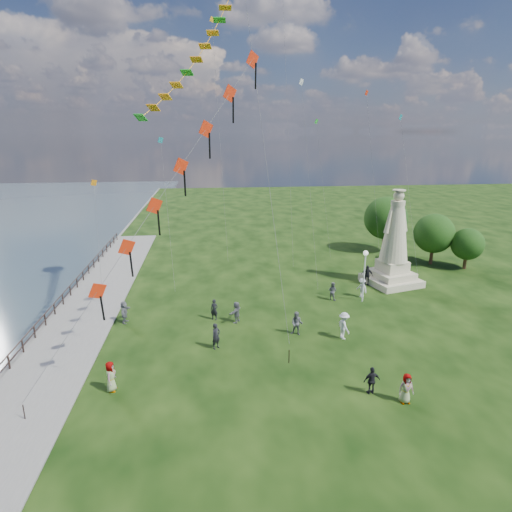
{
  "coord_description": "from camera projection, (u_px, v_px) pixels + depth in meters",
  "views": [
    {
      "loc": [
        -4.1,
        -20.19,
        13.76
      ],
      "look_at": [
        -1.0,
        8.0,
        5.5
      ],
      "focal_mm": 30.0,
      "sensor_mm": 36.0,
      "label": 1
    }
  ],
  "objects": [
    {
      "name": "statue",
      "position": [
        394.0,
        249.0,
        39.37
      ],
      "size": [
        5.33,
        5.33,
        8.83
      ],
      "rotation": [
        0.0,
        0.0,
        0.27
      ],
      "color": "tan",
      "rests_on": "ground"
    },
    {
      "name": "person_2",
      "position": [
        344.0,
        326.0,
        29.32
      ],
      "size": [
        0.89,
        1.35,
        1.93
      ],
      "primitive_type": "imported",
      "rotation": [
        0.0,
        0.0,
        1.78
      ],
      "color": "silver",
      "rests_on": "ground"
    },
    {
      "name": "person_9",
      "position": [
        367.0,
        275.0,
        39.77
      ],
      "size": [
        1.24,
        1.04,
        1.88
      ],
      "primitive_type": "imported",
      "rotation": [
        0.0,
        0.0,
        -0.53
      ],
      "color": "black",
      "rests_on": "ground"
    },
    {
      "name": "person_4",
      "position": [
        406.0,
        388.0,
        22.38
      ],
      "size": [
        0.82,
        0.5,
        1.67
      ],
      "primitive_type": "imported",
      "rotation": [
        0.0,
        0.0,
        0.0
      ],
      "color": "#595960",
      "rests_on": "ground"
    },
    {
      "name": "person_0",
      "position": [
        216.0,
        336.0,
        28.0
      ],
      "size": [
        0.76,
        0.74,
        1.77
      ],
      "primitive_type": "imported",
      "rotation": [
        0.0,
        0.0,
        0.7
      ],
      "color": "black",
      "rests_on": "ground"
    },
    {
      "name": "person_7",
      "position": [
        332.0,
        291.0,
        36.22
      ],
      "size": [
        0.87,
        0.87,
        1.56
      ],
      "primitive_type": "imported",
      "rotation": [
        0.0,
        0.0,
        2.36
      ],
      "color": "#595960",
      "rests_on": "ground"
    },
    {
      "name": "waterfront",
      "position": [
        57.0,
        333.0,
        30.55
      ],
      "size": [
        200.0,
        200.0,
        1.51
      ],
      "color": "#2E3B46",
      "rests_on": "ground"
    },
    {
      "name": "person_5",
      "position": [
        124.0,
        312.0,
        31.8
      ],
      "size": [
        0.85,
        1.65,
        1.71
      ],
      "primitive_type": "imported",
      "rotation": [
        0.0,
        0.0,
        1.46
      ],
      "color": "#595960",
      "rests_on": "ground"
    },
    {
      "name": "person_10",
      "position": [
        111.0,
        377.0,
        23.39
      ],
      "size": [
        0.6,
        0.9,
        1.76
      ],
      "primitive_type": "imported",
      "rotation": [
        0.0,
        0.0,
        1.48
      ],
      "color": "#595960",
      "rests_on": "ground"
    },
    {
      "name": "small_kites",
      "position": [
        277.0,
        122.0,
        42.28
      ],
      "size": [
        29.92,
        17.04,
        30.98
      ],
      "color": "teal",
      "rests_on": "ground"
    },
    {
      "name": "person_3",
      "position": [
        372.0,
        381.0,
        23.15
      ],
      "size": [
        0.97,
        0.55,
        1.59
      ],
      "primitive_type": "imported",
      "rotation": [
        0.0,
        0.0,
        3.22
      ],
      "color": "black",
      "rests_on": "ground"
    },
    {
      "name": "person_8",
      "position": [
        362.0,
        288.0,
        36.75
      ],
      "size": [
        0.98,
        1.23,
        1.7
      ],
      "primitive_type": "imported",
      "rotation": [
        0.0,
        0.0,
        -1.13
      ],
      "color": "silver",
      "rests_on": "ground"
    },
    {
      "name": "person_11",
      "position": [
        237.0,
        312.0,
        31.91
      ],
      "size": [
        1.35,
        1.63,
        1.63
      ],
      "primitive_type": "imported",
      "rotation": [
        0.0,
        0.0,
        4.15
      ],
      "color": "#595960",
      "rests_on": "ground"
    },
    {
      "name": "red_kite_train",
      "position": [
        179.0,
        173.0,
        24.14
      ],
      "size": [
        12.75,
        9.35,
        18.51
      ],
      "color": "black",
      "rests_on": "ground"
    },
    {
      "name": "tree_row",
      "position": [
        412.0,
        226.0,
        47.6
      ],
      "size": [
        9.93,
        11.55,
        6.55
      ],
      "color": "#382314",
      "rests_on": "ground"
    },
    {
      "name": "lamppost",
      "position": [
        365.0,
        265.0,
        35.14
      ],
      "size": [
        0.41,
        0.41,
        4.44
      ],
      "color": "silver",
      "rests_on": "ground"
    },
    {
      "name": "person_6",
      "position": [
        214.0,
        310.0,
        32.34
      ],
      "size": [
        0.69,
        0.58,
        1.62
      ],
      "primitive_type": "imported",
      "rotation": [
        0.0,
        0.0,
        -0.39
      ],
      "color": "black",
      "rests_on": "ground"
    },
    {
      "name": "person_1",
      "position": [
        297.0,
        323.0,
        29.91
      ],
      "size": [
        0.97,
        0.81,
        1.71
      ],
      "primitive_type": "imported",
      "rotation": [
        0.0,
        0.0,
        -0.43
      ],
      "color": "#595960",
      "rests_on": "ground"
    }
  ]
}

